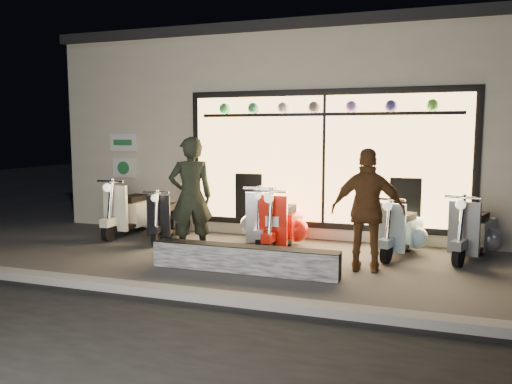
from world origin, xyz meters
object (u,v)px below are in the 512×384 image
graffiti_barrier (244,259)px  woman (368,210)px  scooter_silver (262,221)px  man (191,197)px  scooter_red (283,225)px

graffiti_barrier → woman: woman is taller
graffiti_barrier → scooter_silver: bearing=99.9°
graffiti_barrier → man: bearing=150.0°
woman → scooter_red: bearing=-37.1°
scooter_red → man: (-1.33, -0.98, 0.56)m
scooter_red → woman: bearing=-31.4°
scooter_red → woman: woman is taller
graffiti_barrier → scooter_red: scooter_red is taller
graffiti_barrier → scooter_silver: scooter_silver is taller
scooter_red → graffiti_barrier: bearing=-93.3°
graffiti_barrier → scooter_red: (0.14, 1.66, 0.24)m
graffiti_barrier → scooter_silver: (-0.33, 1.90, 0.24)m
graffiti_barrier → scooter_red: bearing=85.1°
scooter_silver → woman: size_ratio=0.84×
woman → graffiti_barrier: bearing=16.3°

